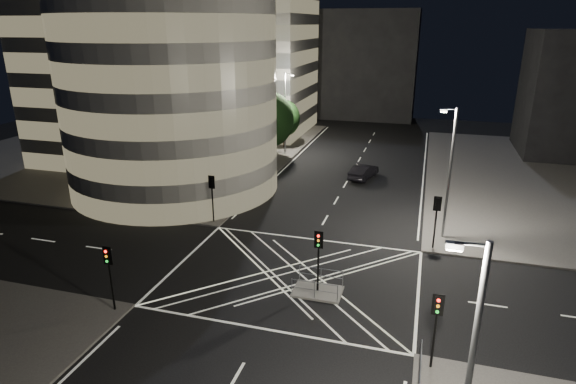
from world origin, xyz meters
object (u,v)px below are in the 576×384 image
(street_lamp_left_near, at_px, (229,144))
(street_lamp_left_far, at_px, (286,111))
(traffic_signal_island, at_px, (319,250))
(traffic_signal_fl, at_px, (212,190))
(traffic_signal_fr, at_px, (437,213))
(street_lamp_right_near, at_px, (467,378))
(street_lamp_right_far, at_px, (449,170))
(central_island, at_px, (318,291))
(traffic_signal_nl, at_px, (109,267))
(sedan, at_px, (364,171))
(traffic_signal_nr, at_px, (436,318))

(street_lamp_left_near, relative_size, street_lamp_left_far, 1.00)
(traffic_signal_island, bearing_deg, street_lamp_left_far, 109.95)
(traffic_signal_fl, distance_m, traffic_signal_fr, 17.60)
(traffic_signal_fl, xyz_separation_m, street_lamp_right_near, (18.24, -20.80, 2.63))
(street_lamp_right_far, bearing_deg, street_lamp_right_near, -90.00)
(central_island, height_order, street_lamp_left_near, street_lamp_left_near)
(traffic_signal_island, relative_size, street_lamp_right_far, 0.40)
(traffic_signal_fl, relative_size, traffic_signal_nl, 1.00)
(traffic_signal_nl, height_order, street_lamp_left_near, street_lamp_left_near)
(traffic_signal_fr, height_order, street_lamp_left_far, street_lamp_left_far)
(traffic_signal_fr, xyz_separation_m, traffic_signal_island, (-6.80, -8.30, 0.00))
(traffic_signal_fl, relative_size, street_lamp_right_far, 0.40)
(central_island, bearing_deg, traffic_signal_fl, 142.46)
(street_lamp_left_far, bearing_deg, street_lamp_left_near, -90.00)
(traffic_signal_fl, relative_size, traffic_signal_fr, 1.00)
(street_lamp_right_near, bearing_deg, street_lamp_right_far, 90.00)
(traffic_signal_fl, bearing_deg, sedan, 56.82)
(traffic_signal_fr, distance_m, street_lamp_left_near, 19.14)
(central_island, height_order, traffic_signal_nr, traffic_signal_nr)
(traffic_signal_nl, relative_size, street_lamp_right_near, 0.40)
(traffic_signal_island, xyz_separation_m, street_lamp_right_near, (7.44, -12.50, 2.63))
(traffic_signal_nr, bearing_deg, traffic_signal_island, 142.07)
(central_island, bearing_deg, traffic_signal_nr, -37.93)
(street_lamp_right_near, bearing_deg, traffic_signal_fl, 131.24)
(sedan, bearing_deg, traffic_signal_fl, 71.86)
(street_lamp_left_far, bearing_deg, traffic_signal_fr, -51.83)
(street_lamp_left_near, bearing_deg, traffic_signal_fr, -15.92)
(street_lamp_left_far, distance_m, sedan, 14.06)
(street_lamp_left_far, xyz_separation_m, street_lamp_right_far, (18.87, -21.00, 0.00))
(traffic_signal_island, bearing_deg, traffic_signal_fl, 142.46)
(traffic_signal_fr, distance_m, sedan, 17.49)
(traffic_signal_nl, height_order, street_lamp_right_far, street_lamp_right_far)
(street_lamp_left_near, distance_m, sedan, 15.92)
(traffic_signal_nl, relative_size, street_lamp_left_far, 0.40)
(traffic_signal_nl, distance_m, street_lamp_right_far, 24.27)
(traffic_signal_fl, height_order, sedan, traffic_signal_fl)
(traffic_signal_fr, xyz_separation_m, street_lamp_left_far, (-18.24, 23.20, 2.63))
(central_island, xyz_separation_m, traffic_signal_nr, (6.80, -5.30, 2.84))
(traffic_signal_nl, bearing_deg, central_island, 26.14)
(traffic_signal_fr, bearing_deg, street_lamp_left_near, 164.08)
(traffic_signal_nr, relative_size, street_lamp_left_far, 0.40)
(traffic_signal_nr, distance_m, traffic_signal_island, 8.62)
(traffic_signal_nl, xyz_separation_m, traffic_signal_nr, (17.60, 0.00, 0.00))
(traffic_signal_fl, xyz_separation_m, street_lamp_right_far, (18.24, 2.20, 2.63))
(traffic_signal_fr, bearing_deg, traffic_signal_fl, 180.00)
(street_lamp_left_far, height_order, street_lamp_right_far, same)
(traffic_signal_fr, bearing_deg, central_island, -129.33)
(street_lamp_right_near, bearing_deg, traffic_signal_nr, 95.04)
(central_island, xyz_separation_m, street_lamp_left_far, (-11.44, 31.50, 5.47))
(traffic_signal_nr, xyz_separation_m, traffic_signal_island, (-6.80, 5.30, 0.00))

